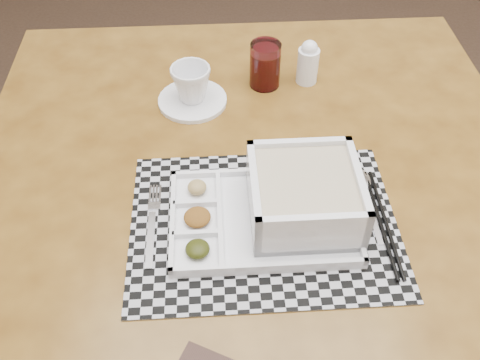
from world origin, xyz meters
The scene contains 10 objects.
dining_table centered at (-0.46, 0.05, 0.74)m, with size 1.19×1.19×0.82m.
placemat centered at (-0.44, -0.08, 0.82)m, with size 0.46×0.35×0.00m, color #A5A5AD.
serving_tray centered at (-0.40, -0.06, 0.86)m, with size 0.34×0.25×0.10m.
fork centered at (-0.64, -0.08, 0.83)m, with size 0.03×0.19×0.00m.
spoon centered at (-0.26, 0.02, 0.83)m, with size 0.04×0.18×0.01m.
chopsticks centered at (-0.24, -0.07, 0.83)m, with size 0.04×0.24×0.01m.
saucer centered at (-0.60, 0.26, 0.83)m, with size 0.15×0.15×0.01m, color white.
cup centered at (-0.60, 0.26, 0.87)m, with size 0.09×0.09×0.08m, color white.
juice_glass centered at (-0.44, 0.33, 0.87)m, with size 0.07×0.07×0.10m.
creamer_bottle centered at (-0.35, 0.35, 0.87)m, with size 0.05×0.05×0.10m.
Camera 1 is at (-0.47, -0.67, 1.55)m, focal length 40.00 mm.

